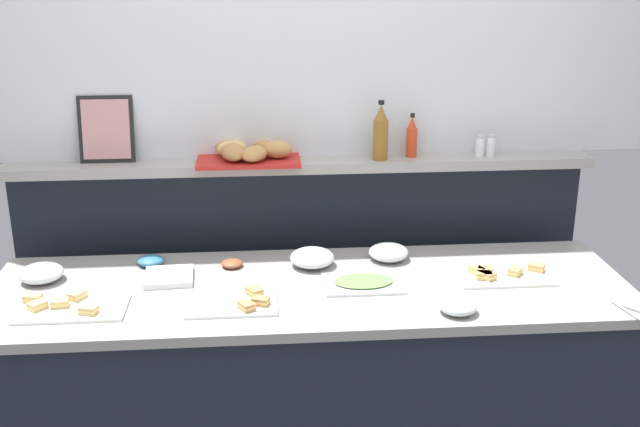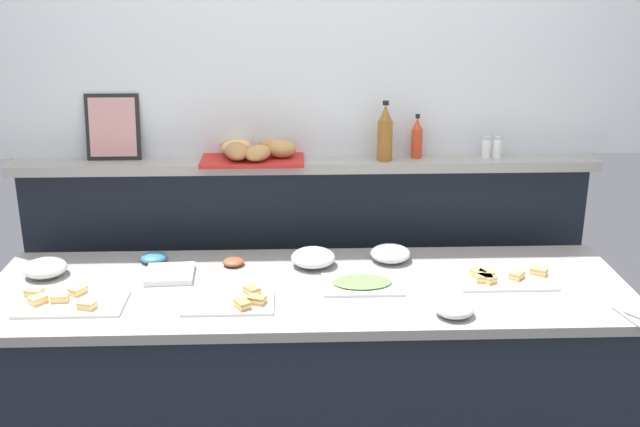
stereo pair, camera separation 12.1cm
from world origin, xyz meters
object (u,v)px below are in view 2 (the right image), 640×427
Objects in this scene: sandwich_platter_front at (503,279)px; cold_cuts_platter at (362,283)px; condiment_bowl_dark at (233,262)px; framed_picture at (113,127)px; condiment_bowl_teal at (154,258)px; bread_basket at (251,151)px; sandwich_platter_rear at (234,301)px; pepper_shaker at (497,147)px; glass_bowl_medium at (454,309)px; vinegar_bottle_amber at (385,134)px; glass_bowl_large at (45,269)px; salt_shaker at (486,147)px; napkin_stack at (170,274)px; sandwich_platter_side at (68,302)px; serving_tongs at (633,317)px; glass_bowl_small at (390,254)px; hot_sauce_bottle at (417,139)px; glass_bowl_extra at (313,258)px.

sandwich_platter_front reaches higher than cold_cuts_platter.
sandwich_platter_front is at bearing -11.16° from condiment_bowl_dark.
framed_picture reaches higher than sandwich_platter_front.
bread_basket reaches higher than condiment_bowl_teal.
sandwich_platter_front and sandwich_platter_rear have the same top height.
pepper_shaker is at bearing 29.95° from sandwich_platter_rear.
glass_bowl_medium is 0.82m from vinegar_bottle_amber.
glass_bowl_medium is at bearing -14.75° from glass_bowl_large.
salt_shaker is at bearing 180.00° from pepper_shaker.
napkin_stack is at bearing -128.25° from bread_basket.
glass_bowl_large is at bearing 120.98° from sandwich_platter_side.
glass_bowl_medium is (0.28, -0.24, 0.01)m from cold_cuts_platter.
sandwich_platter_front reaches higher than condiment_bowl_teal.
framed_picture is at bearing 148.03° from condiment_bowl_dark.
glass_bowl_large is at bearing 168.14° from serving_tongs.
vinegar_bottle_amber reaches higher than napkin_stack.
glass_bowl_medium is 0.83× the size of glass_bowl_small.
bread_basket is at bearing -179.43° from hot_sauce_bottle.
sandwich_platter_front is 0.34m from glass_bowl_medium.
glass_bowl_medium is 1.50m from framed_picture.
serving_tongs is 0.46× the size of bread_basket.
framed_picture is at bearing 161.36° from sandwich_platter_front.
salt_shaker is (0.41, 0.02, -0.06)m from vinegar_bottle_amber.
glass_bowl_medium is 0.83m from salt_shaker.
napkin_stack is at bearing 36.07° from sandwich_platter_side.
sandwich_platter_front and sandwich_platter_side have the same top height.
hot_sauce_bottle reaches higher than serving_tongs.
sandwich_platter_front is at bearing 48.23° from glass_bowl_medium.
napkin_stack is 0.72× the size of vinegar_bottle_amber.
glass_bowl_large is at bearing -166.18° from vinegar_bottle_amber.
sandwich_platter_side is 1.26× the size of cold_cuts_platter.
napkin_stack is at bearing -164.17° from pepper_shaker.
sandwich_platter_rear is at bearing -85.86° from condiment_bowl_dark.
salt_shaker is at bearing 31.06° from sandwich_platter_rear.
framed_picture is at bearing 151.99° from cold_cuts_platter.
pepper_shaker reaches higher than sandwich_platter_side.
sandwich_platter_rear is at bearing -139.28° from hot_sauce_bottle.
condiment_bowl_teal is at bearing 171.63° from condiment_bowl_dark.
hot_sauce_bottle reaches higher than cold_cuts_platter.
vinegar_bottle_amber reaches higher than pepper_shaker.
condiment_bowl_dark is 0.45m from bread_basket.
condiment_bowl_dark is 1.41m from serving_tongs.
framed_picture is (-1.47, 0.04, 0.09)m from salt_shaker.
hot_sauce_bottle is at bearing 62.05° from cold_cuts_platter.
sandwich_platter_front is at bearing -14.75° from glass_bowl_extra.
condiment_bowl_teal is 0.54m from framed_picture.
glass_bowl_large is 1.28m from glass_bowl_small.
pepper_shaker is at bearing 13.93° from condiment_bowl_dark.
framed_picture reaches higher than napkin_stack.
serving_tongs is (1.29, -0.17, -0.00)m from sandwich_platter_rear.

